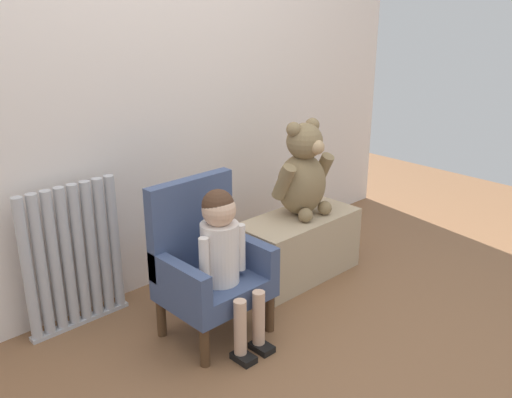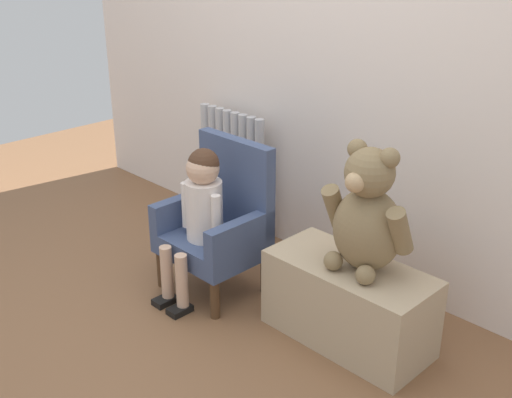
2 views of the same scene
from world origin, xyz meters
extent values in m
plane|color=brown|center=(0.00, 0.00, 0.00)|extent=(6.00, 6.00, 0.00)
cube|color=silver|center=(0.00, 1.18, 1.20)|extent=(3.80, 0.05, 2.40)
cylinder|color=#B4B5BA|center=(-0.77, 1.05, 0.36)|extent=(0.05, 0.05, 0.68)
cylinder|color=#B4B5BA|center=(-0.71, 1.05, 0.36)|extent=(0.05, 0.05, 0.68)
cylinder|color=#B4B5BA|center=(-0.65, 1.05, 0.36)|extent=(0.05, 0.05, 0.68)
cylinder|color=#B4B5BA|center=(-0.59, 1.05, 0.36)|extent=(0.05, 0.05, 0.68)
cylinder|color=#B4B5BA|center=(-0.52, 1.05, 0.36)|extent=(0.05, 0.05, 0.68)
cylinder|color=#B4B5BA|center=(-0.46, 1.05, 0.36)|extent=(0.05, 0.05, 0.68)
cylinder|color=#B4B5BA|center=(-0.40, 1.05, 0.36)|extent=(0.05, 0.05, 0.68)
cylinder|color=#B4B5BA|center=(-0.34, 1.05, 0.36)|extent=(0.05, 0.05, 0.68)
cube|color=#B4B5BA|center=(-0.55, 1.05, 0.01)|extent=(0.50, 0.05, 0.02)
cube|color=#3F4E74|center=(-0.14, 0.53, 0.24)|extent=(0.45, 0.38, 0.10)
cube|color=#3F4E74|center=(-0.14, 0.69, 0.51)|extent=(0.45, 0.06, 0.44)
cube|color=#3F4E74|center=(-0.33, 0.53, 0.36)|extent=(0.06, 0.38, 0.14)
cube|color=#3F4E74|center=(0.06, 0.53, 0.36)|extent=(0.06, 0.38, 0.14)
cylinder|color=#4C331E|center=(-0.33, 0.37, 0.09)|extent=(0.04, 0.04, 0.19)
cylinder|color=#4C331E|center=(0.06, 0.37, 0.09)|extent=(0.04, 0.04, 0.19)
cylinder|color=#4C331E|center=(-0.33, 0.69, 0.09)|extent=(0.04, 0.04, 0.19)
cylinder|color=#4C331E|center=(0.06, 0.69, 0.09)|extent=(0.04, 0.04, 0.19)
cylinder|color=silver|center=(-0.14, 0.49, 0.43)|extent=(0.17, 0.17, 0.28)
sphere|color=#D8AD8E|center=(-0.14, 0.49, 0.63)|extent=(0.15, 0.15, 0.15)
sphere|color=#472D1E|center=(-0.14, 0.50, 0.65)|extent=(0.14, 0.14, 0.14)
cylinder|color=#D8AD8E|center=(-0.19, 0.30, 0.16)|extent=(0.06, 0.06, 0.26)
cube|color=black|center=(-0.19, 0.28, 0.01)|extent=(0.07, 0.11, 0.03)
cylinder|color=#D8AD8E|center=(-0.08, 0.30, 0.16)|extent=(0.06, 0.06, 0.26)
cube|color=black|center=(-0.08, 0.28, 0.01)|extent=(0.07, 0.11, 0.03)
cylinder|color=silver|center=(-0.24, 0.47, 0.43)|extent=(0.04, 0.04, 0.22)
cylinder|color=silver|center=(-0.03, 0.47, 0.43)|extent=(0.04, 0.04, 0.22)
cube|color=tan|center=(0.57, 0.66, 0.18)|extent=(0.70, 0.33, 0.35)
ellipsoid|color=olive|center=(0.62, 0.69, 0.52)|extent=(0.29, 0.25, 0.34)
sphere|color=olive|center=(0.62, 0.68, 0.77)|extent=(0.20, 0.20, 0.20)
sphere|color=tan|center=(0.62, 0.59, 0.75)|extent=(0.08, 0.08, 0.08)
sphere|color=olive|center=(0.55, 0.69, 0.84)|extent=(0.08, 0.08, 0.08)
sphere|color=olive|center=(0.69, 0.69, 0.84)|extent=(0.08, 0.08, 0.08)
cylinder|color=olive|center=(0.47, 0.68, 0.57)|extent=(0.07, 0.15, 0.21)
cylinder|color=olive|center=(0.77, 0.68, 0.57)|extent=(0.07, 0.15, 0.21)
sphere|color=olive|center=(0.54, 0.59, 0.39)|extent=(0.08, 0.08, 0.08)
sphere|color=olive|center=(0.70, 0.59, 0.39)|extent=(0.08, 0.08, 0.08)
camera|label=1|loc=(-1.59, -1.26, 1.51)|focal=40.00mm
camera|label=2|loc=(1.92, -1.21, 1.63)|focal=45.00mm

